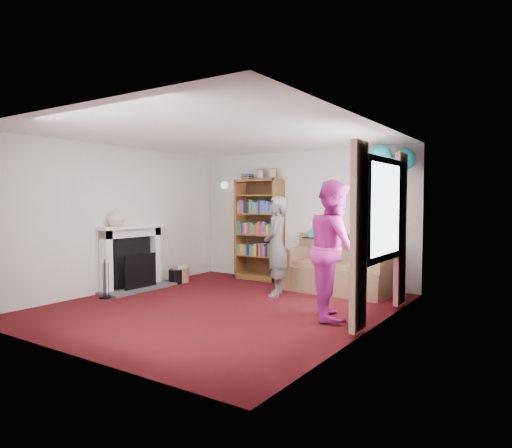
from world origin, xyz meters
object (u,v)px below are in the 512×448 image
Objects in this scene: sofa at (340,270)px; person_magenta at (335,249)px; bookcase at (260,230)px; birthday_cake at (319,233)px; person_striped at (276,246)px.

person_magenta reaches higher than sofa.
person_magenta is at bearing -38.23° from bookcase.
bookcase is at bearing 21.75° from person_magenta.
person_magenta is 0.52m from birthday_cake.
person_magenta is 5.09× the size of birthday_cake.
birthday_cake is at bearing 39.25° from person_striped.
birthday_cake is at bearing -76.16° from sofa.
person_striped reaches higher than sofa.
sofa is (1.81, -0.23, -0.61)m from bookcase.
person_striped is at bearing 30.55° from person_magenta.
bookcase is 6.06× the size of birthday_cake.
person_magenta is (2.48, -1.95, -0.05)m from bookcase.
person_magenta is at bearing 35.55° from person_striped.
person_magenta reaches higher than birthday_cake.
person_striped reaches higher than birthday_cake.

